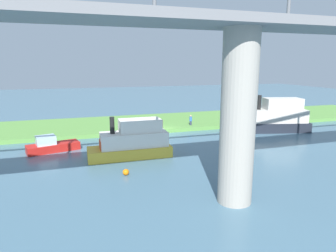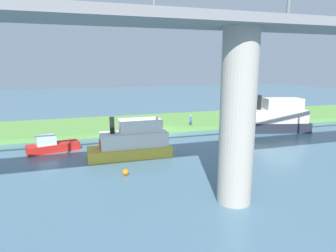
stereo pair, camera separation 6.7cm
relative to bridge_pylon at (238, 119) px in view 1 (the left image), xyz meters
The scene contains 10 objects.
ground_plane 20.38m from the bridge_pylon, 93.00° to the right, with size 160.00×160.00×0.00m, color #476B7F.
grassy_bank 26.16m from the bridge_pylon, 92.30° to the right, with size 80.00×12.00×0.50m, color #5B9342.
bridge_pylon is the anchor object (origin of this frame).
bridge_span 5.84m from the bridge_pylon, 90.00° to the right, with size 65.14×4.30×3.25m.
person_on_bank 22.24m from the bridge_pylon, 104.51° to the right, with size 0.50×0.50×1.39m.
mooring_post 20.89m from the bridge_pylon, 93.37° to the right, with size 0.20×0.20×1.06m, color brown.
motorboat_red 22.84m from the bridge_pylon, 133.04° to the right, with size 9.78×5.25×4.76m.
pontoon_yellow 20.05m from the bridge_pylon, 52.27° to the right, with size 5.29×3.01×1.67m.
riverboat_paddlewheel 12.57m from the bridge_pylon, 68.08° to the right, with size 7.75×2.64×3.95m.
marker_buoy 10.19m from the bridge_pylon, 48.32° to the right, with size 0.50×0.50×0.50m, color orange.
Camera 1 is at (10.35, 35.09, 8.60)m, focal length 31.50 mm.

